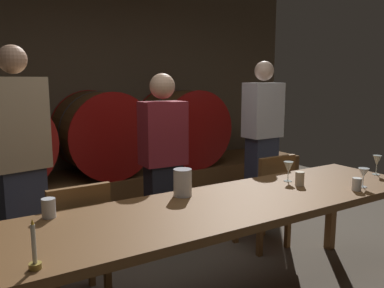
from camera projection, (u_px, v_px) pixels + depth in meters
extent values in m
cube|color=brown|center=(84.00, 86.00, 4.76)|extent=(6.02, 0.24, 2.92)
cube|color=brown|center=(103.00, 194.00, 4.50)|extent=(5.42, 0.90, 0.48)
cylinder|color=brown|center=(0.00, 141.00, 3.85)|extent=(0.93, 0.77, 0.93)
cylinder|color=#B21C16|center=(5.00, 146.00, 3.51)|extent=(0.94, 0.03, 0.94)
cylinder|color=#2D2D33|center=(0.00, 141.00, 3.85)|extent=(0.93, 0.04, 0.93)
cylinder|color=#513319|center=(101.00, 133.00, 4.38)|extent=(0.93, 0.77, 0.93)
cylinder|color=maroon|center=(114.00, 138.00, 4.05)|extent=(0.94, 0.03, 0.94)
cylinder|color=maroon|center=(90.00, 129.00, 4.72)|extent=(0.94, 0.03, 0.94)
cylinder|color=#2D2D33|center=(101.00, 133.00, 4.38)|extent=(0.93, 0.04, 0.93)
cylinder|color=#513319|center=(182.00, 127.00, 4.93)|extent=(0.93, 0.77, 0.93)
cylinder|color=maroon|center=(199.00, 131.00, 4.60)|extent=(0.94, 0.03, 0.94)
cylinder|color=maroon|center=(167.00, 124.00, 5.27)|extent=(0.94, 0.03, 0.94)
cylinder|color=#2D2D33|center=(182.00, 127.00, 4.93)|extent=(0.93, 0.04, 0.93)
cube|color=brown|center=(238.00, 204.00, 2.50)|extent=(2.86, 0.78, 0.05)
cube|color=brown|center=(331.00, 210.00, 3.55)|extent=(0.07, 0.07, 0.73)
cube|color=brown|center=(74.00, 243.00, 2.66)|extent=(0.41, 0.41, 0.04)
cube|color=brown|center=(80.00, 218.00, 2.47)|extent=(0.40, 0.05, 0.42)
cube|color=brown|center=(91.00, 259.00, 2.93)|extent=(0.04, 0.04, 0.42)
cube|color=brown|center=(44.00, 271.00, 2.75)|extent=(0.04, 0.04, 0.42)
cube|color=brown|center=(108.00, 278.00, 2.65)|extent=(0.04, 0.04, 0.42)
cube|color=brown|center=(262.00, 200.00, 3.62)|extent=(0.40, 0.40, 0.04)
cube|color=brown|center=(277.00, 180.00, 3.43)|extent=(0.40, 0.04, 0.42)
cube|color=brown|center=(263.00, 215.00, 3.89)|extent=(0.04, 0.04, 0.42)
cube|color=brown|center=(236.00, 221.00, 3.71)|extent=(0.04, 0.04, 0.42)
cube|color=brown|center=(288.00, 226.00, 3.60)|extent=(0.04, 0.04, 0.42)
cube|color=brown|center=(260.00, 233.00, 3.42)|extent=(0.04, 0.04, 0.42)
cube|color=#33384C|center=(25.00, 230.00, 2.85)|extent=(0.33, 0.26, 0.92)
cube|color=tan|center=(17.00, 123.00, 2.72)|extent=(0.42, 0.31, 0.64)
sphere|color=tan|center=(12.00, 59.00, 2.65)|extent=(0.20, 0.20, 0.20)
cube|color=black|center=(164.00, 208.00, 3.51)|extent=(0.31, 0.21, 0.80)
cube|color=maroon|center=(163.00, 133.00, 3.40)|extent=(0.39, 0.25, 0.55)
sphere|color=#D8A884|center=(162.00, 86.00, 3.33)|extent=(0.22, 0.22, 0.22)
cube|color=#33384C|center=(261.00, 181.00, 4.16)|extent=(0.30, 0.20, 0.95)
cube|color=silver|center=(263.00, 110.00, 4.04)|extent=(0.38, 0.25, 0.56)
sphere|color=beige|center=(264.00, 71.00, 3.97)|extent=(0.20, 0.20, 0.20)
cylinder|color=olive|center=(35.00, 266.00, 1.59)|extent=(0.05, 0.05, 0.02)
cylinder|color=#EDE5CC|center=(34.00, 244.00, 1.57)|extent=(0.02, 0.02, 0.16)
cone|color=yellow|center=(32.00, 222.00, 1.56)|extent=(0.01, 0.01, 0.02)
cylinder|color=silver|center=(183.00, 183.00, 2.57)|extent=(0.12, 0.12, 0.18)
cylinder|color=silver|center=(288.00, 181.00, 2.96)|extent=(0.06, 0.06, 0.00)
cylinder|color=silver|center=(288.00, 177.00, 2.95)|extent=(0.01, 0.01, 0.06)
cone|color=silver|center=(288.00, 167.00, 2.94)|extent=(0.07, 0.07, 0.09)
cylinder|color=white|center=(363.00, 187.00, 2.80)|extent=(0.06, 0.06, 0.00)
cylinder|color=white|center=(363.00, 182.00, 2.79)|extent=(0.01, 0.01, 0.07)
cone|color=white|center=(364.00, 173.00, 2.78)|extent=(0.08, 0.08, 0.07)
cylinder|color=silver|center=(376.00, 174.00, 3.16)|extent=(0.06, 0.06, 0.00)
cylinder|color=silver|center=(376.00, 170.00, 3.16)|extent=(0.01, 0.01, 0.07)
cone|color=silver|center=(377.00, 161.00, 3.15)|extent=(0.07, 0.07, 0.09)
cylinder|color=silver|center=(49.00, 208.00, 2.17)|extent=(0.08, 0.08, 0.11)
cylinder|color=beige|center=(300.00, 179.00, 2.84)|extent=(0.06, 0.06, 0.10)
cylinder|color=white|center=(357.00, 184.00, 2.71)|extent=(0.06, 0.06, 0.09)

